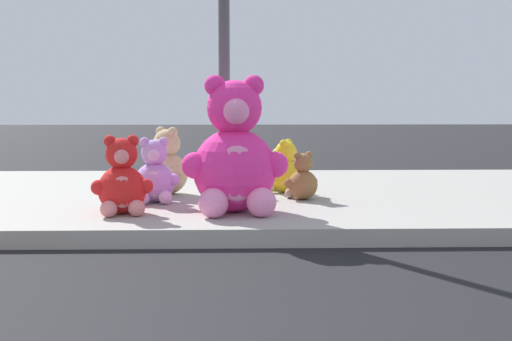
# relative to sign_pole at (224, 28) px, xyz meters

# --- Properties ---
(sidewalk) EXTENTS (28.00, 4.40, 0.15)m
(sidewalk) POSITION_rel_sign_pole_xyz_m (-1.00, 0.80, -1.77)
(sidewalk) COLOR #9E9B93
(sidewalk) RESTS_ON ground_plane
(sign_pole) EXTENTS (0.56, 0.11, 3.20)m
(sign_pole) POSITION_rel_sign_pole_xyz_m (0.00, 0.00, 0.00)
(sign_pole) COLOR #4C4C51
(sign_pole) RESTS_ON sidewalk
(plush_pink_large) EXTENTS (0.95, 0.84, 1.23)m
(plush_pink_large) POSITION_rel_sign_pole_xyz_m (0.10, -0.59, -1.21)
(plush_pink_large) COLOR #F22D93
(plush_pink_large) RESTS_ON sidewalk
(plush_white) EXTENTS (0.41, 0.39, 0.56)m
(plush_white) POSITION_rel_sign_pole_xyz_m (0.10, 0.55, -1.47)
(plush_white) COLOR white
(plush_white) RESTS_ON sidewalk
(plush_red) EXTENTS (0.54, 0.49, 0.70)m
(plush_red) POSITION_rel_sign_pole_xyz_m (-0.89, -0.65, -1.42)
(plush_red) COLOR red
(plush_red) RESTS_ON sidewalk
(plush_lavender) EXTENTS (0.50, 0.44, 0.64)m
(plush_lavender) POSITION_rel_sign_pole_xyz_m (-0.69, 0.01, -1.44)
(plush_lavender) COLOR #B28CD8
(plush_lavender) RESTS_ON sidewalk
(plush_brown) EXTENTS (0.35, 0.35, 0.49)m
(plush_brown) POSITION_rel_sign_pole_xyz_m (0.78, 0.18, -1.50)
(plush_brown) COLOR olive
(plush_brown) RESTS_ON sidewalk
(plush_tan) EXTENTS (0.52, 0.52, 0.72)m
(plush_tan) POSITION_rel_sign_pole_xyz_m (-0.64, 0.58, -1.41)
(plush_tan) COLOR tan
(plush_tan) RESTS_ON sidewalk
(plush_yellow) EXTENTS (0.42, 0.43, 0.58)m
(plush_yellow) POSITION_rel_sign_pole_xyz_m (0.64, 0.70, -1.46)
(plush_yellow) COLOR yellow
(plush_yellow) RESTS_ON sidewalk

